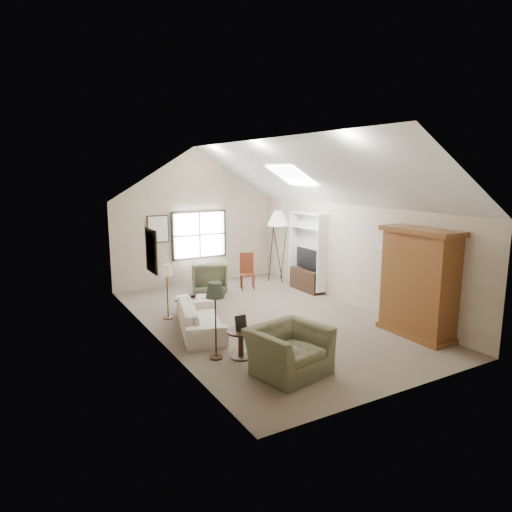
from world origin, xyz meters
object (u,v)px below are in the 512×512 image
sofa (201,318)px  armchair_far (209,276)px  side_table (241,344)px  armoire (419,283)px  side_chair (247,271)px  armchair_near (289,350)px  coffee_table (193,305)px

sofa → armchair_far: 3.22m
armchair_far → side_table: armchair_far is taller
armoire → sofa: size_ratio=1.07×
side_chair → sofa: bearing=-112.1°
sofa → armchair_near: bearing=-153.0°
armoire → side_table: 3.83m
coffee_table → side_chair: bearing=32.1°
side_table → side_chair: bearing=59.9°
coffee_table → side_chair: side_chair is taller
armchair_far → side_table: 4.67m
armchair_near → coffee_table: armchair_near is taller
armchair_near → sofa: bearing=89.9°
armoire → side_chair: armoire is taller
armoire → side_chair: (-1.22, 4.96, -0.59)m
armchair_far → coffee_table: armchair_far is taller
armoire → armchair_far: bearing=113.7°
sofa → side_chair: side_chair is taller
armchair_near → side_chair: size_ratio=1.17×
armchair_near → coffee_table: 3.76m
armchair_near → side_table: size_ratio=2.33×
armchair_far → armchair_near: bearing=100.6°
sofa → armoire: bearing=-106.3°
armchair_far → side_chair: size_ratio=0.94×
armchair_far → side_table: bearing=93.7°
armchair_far → side_chair: side_chair is taller
coffee_table → side_chair: 2.65m
coffee_table → side_chair: size_ratio=0.82×
armchair_near → side_table: bearing=102.0°
armchair_near → side_chair: side_chair is taller
side_table → armchair_near: bearing=-66.8°
sofa → side_chair: (2.54, 2.61, 0.21)m
coffee_table → side_table: size_ratio=1.62×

